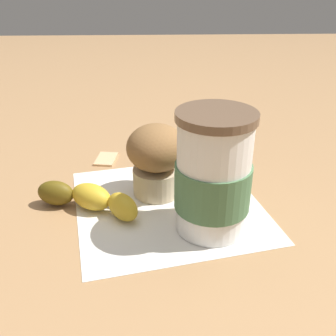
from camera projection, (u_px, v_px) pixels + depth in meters
ground_plane at (168, 205)px, 0.55m from camera, size 3.00×3.00×0.00m
paper_napkin at (168, 204)px, 0.55m from camera, size 0.30×0.30×0.00m
coffee_cup at (213, 177)px, 0.47m from camera, size 0.09×0.09×0.15m
muffin at (156, 157)px, 0.55m from camera, size 0.08×0.08×0.10m
banana at (90, 198)px, 0.53m from camera, size 0.15×0.09×0.04m
sugar_packet at (106, 158)px, 0.68m from camera, size 0.04×0.05×0.01m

